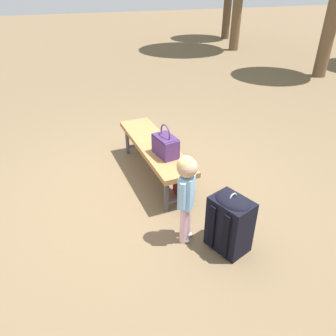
% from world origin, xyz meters
% --- Properties ---
extents(ground_plane, '(40.00, 40.00, 0.00)m').
position_xyz_m(ground_plane, '(0.00, 0.00, 0.00)').
color(ground_plane, brown).
rests_on(ground_plane, ground).
extents(park_bench, '(1.62, 0.52, 0.45)m').
position_xyz_m(park_bench, '(-0.33, 0.18, 0.39)').
color(park_bench, '#9E6B3D').
rests_on(park_bench, ground).
extents(handbag, '(0.35, 0.24, 0.37)m').
position_xyz_m(handbag, '(-0.02, 0.21, 0.58)').
color(handbag, '#4C2D66').
rests_on(handbag, park_bench).
extents(child_standing, '(0.20, 0.19, 0.90)m').
position_xyz_m(child_standing, '(0.84, 0.12, 0.60)').
color(child_standing, '#E5B2C6').
rests_on(child_standing, ground).
extents(backpack_large, '(0.43, 0.39, 0.61)m').
position_xyz_m(backpack_large, '(1.07, 0.46, 0.30)').
color(backpack_large, black).
rests_on(backpack_large, ground).
extents(backpack_small, '(0.23, 0.21, 0.37)m').
position_xyz_m(backpack_small, '(0.17, 0.36, 0.19)').
color(backpack_small, maroon).
rests_on(backpack_small, ground).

